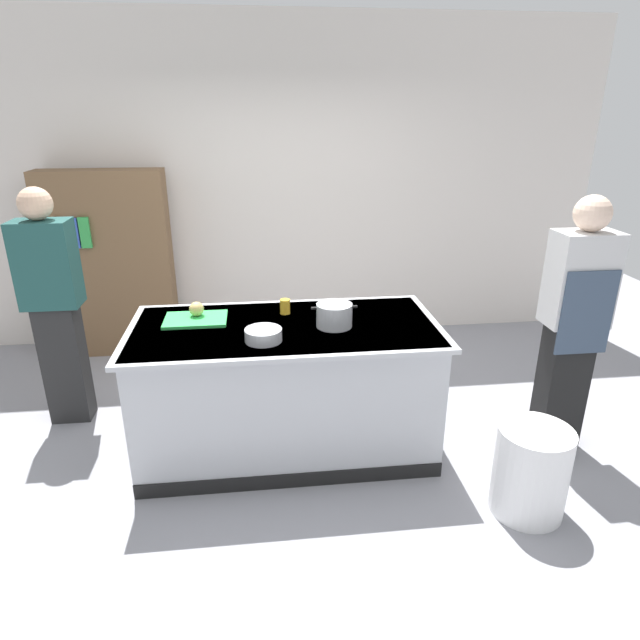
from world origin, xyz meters
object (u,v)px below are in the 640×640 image
(bookshelf, at_px, (110,265))
(person_chef, at_px, (573,322))
(trash_bin, at_px, (531,471))
(stock_pot, at_px, (334,315))
(person_guest, at_px, (54,304))
(onion, at_px, (197,309))
(mixing_bowl, at_px, (263,335))
(juice_cup, at_px, (285,307))

(bookshelf, bearing_deg, person_chef, -30.74)
(person_chef, bearing_deg, trash_bin, 137.31)
(trash_bin, bearing_deg, stock_pot, 143.43)
(trash_bin, bearing_deg, person_guest, 154.81)
(bookshelf, bearing_deg, onion, -59.82)
(onion, relative_size, bookshelf, 0.06)
(onion, relative_size, person_guest, 0.06)
(person_chef, bearing_deg, onion, 77.26)
(mixing_bowl, distance_m, trash_bin, 1.72)
(trash_bin, height_order, bookshelf, bookshelf)
(mixing_bowl, distance_m, person_guest, 1.65)
(mixing_bowl, xyz_separation_m, person_chef, (1.98, 0.04, -0.02))
(onion, relative_size, person_chef, 0.06)
(onion, xyz_separation_m, stock_pot, (0.88, -0.24, 0.01))
(stock_pot, distance_m, bookshelf, 2.59)
(trash_bin, distance_m, person_guest, 3.30)
(person_guest, bearing_deg, bookshelf, -178.65)
(mixing_bowl, xyz_separation_m, trash_bin, (1.48, -0.58, -0.67))
(stock_pot, xyz_separation_m, person_guest, (-1.90, 0.61, -0.06))
(bookshelf, bearing_deg, juice_cup, -46.16)
(stock_pot, xyz_separation_m, juice_cup, (-0.30, 0.27, -0.02))
(mixing_bowl, height_order, person_chef, person_chef)
(stock_pot, relative_size, person_guest, 0.17)
(stock_pot, distance_m, person_guest, 2.00)
(person_chef, bearing_deg, stock_pot, 80.89)
(stock_pot, distance_m, trash_bin, 1.46)
(trash_bin, bearing_deg, onion, 152.30)
(onion, distance_m, mixing_bowl, 0.60)
(stock_pot, distance_m, person_chef, 1.54)
(mixing_bowl, bearing_deg, person_guest, 151.20)
(stock_pot, height_order, bookshelf, bookshelf)
(stock_pot, distance_m, juice_cup, 0.40)
(onion, xyz_separation_m, trash_bin, (1.91, -1.00, -0.70))
(mixing_bowl, distance_m, person_chef, 1.98)
(onion, xyz_separation_m, bookshelf, (-0.93, 1.61, -0.12))
(juice_cup, xyz_separation_m, person_guest, (-1.60, 0.35, -0.04))
(mixing_bowl, bearing_deg, bookshelf, 123.89)
(mixing_bowl, bearing_deg, trash_bin, -21.42)
(juice_cup, distance_m, person_guest, 1.64)
(person_chef, xyz_separation_m, bookshelf, (-3.34, 1.99, -0.06))
(person_guest, xyz_separation_m, bookshelf, (0.09, 1.23, -0.06))
(stock_pot, relative_size, mixing_bowl, 1.32)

